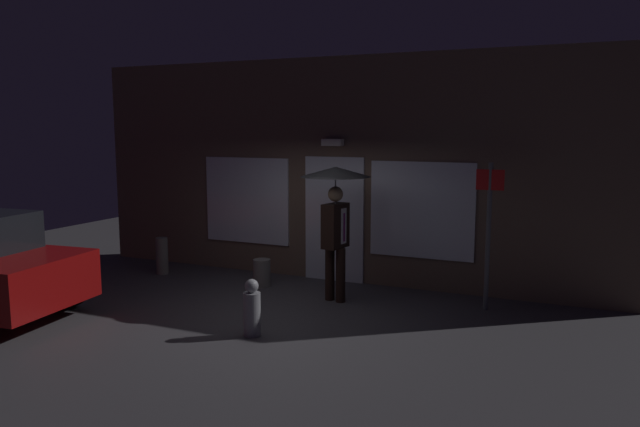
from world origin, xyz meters
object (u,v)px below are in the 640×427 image
object	(u,v)px
street_sign_post	(488,227)
fire_hydrant	(252,309)
sidewalk_bollard	(262,273)
person_with_umbrella	(335,199)
sidewalk_bollard_2	(162,256)

from	to	relation	value
street_sign_post	fire_hydrant	bearing A→B (deg)	-137.11
sidewalk_bollard	person_with_umbrella	bearing A→B (deg)	-11.40
person_with_umbrella	sidewalk_bollard_2	size ratio (longest dim) A/B	3.09
sidewalk_bollard_2	fire_hydrant	distance (m)	3.94
person_with_umbrella	fire_hydrant	world-z (taller)	person_with_umbrella
person_with_umbrella	street_sign_post	world-z (taller)	street_sign_post
street_sign_post	fire_hydrant	xyz separation A→B (m)	(-2.60, -2.42, -0.90)
sidewalk_bollard	street_sign_post	bearing A→B (deg)	3.02
street_sign_post	fire_hydrant	world-z (taller)	street_sign_post
sidewalk_bollard	sidewalk_bollard_2	xyz separation A→B (m)	(-2.13, 0.01, 0.11)
fire_hydrant	person_with_umbrella	bearing A→B (deg)	79.08
sidewalk_bollard_2	fire_hydrant	world-z (taller)	fire_hydrant
person_with_umbrella	sidewalk_bollard	xyz separation A→B (m)	(-1.49, 0.30, -1.38)
person_with_umbrella	street_sign_post	size ratio (longest dim) A/B	0.96
sidewalk_bollard	fire_hydrant	size ratio (longest dim) A/B	0.62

